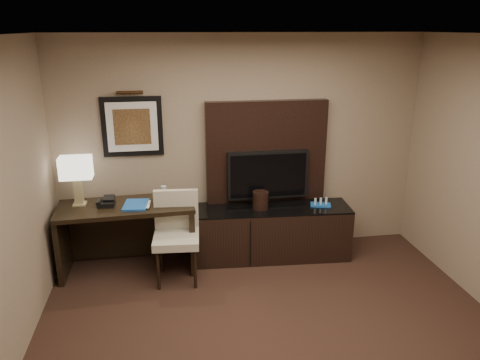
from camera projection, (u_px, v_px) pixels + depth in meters
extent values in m
cube|color=silver|center=(305.00, 37.00, 3.01)|extent=(4.50, 5.00, 0.01)
cube|color=gray|center=(242.00, 147.00, 5.77)|extent=(4.50, 0.01, 2.70)
cube|color=black|center=(128.00, 237.00, 5.48)|extent=(1.56, 0.72, 0.82)
cube|color=black|center=(272.00, 232.00, 5.81)|extent=(1.94, 0.64, 0.66)
cube|color=black|center=(266.00, 153.00, 5.79)|extent=(1.50, 0.12, 1.30)
cube|color=black|center=(268.00, 175.00, 5.77)|extent=(1.00, 0.08, 0.60)
cube|color=black|center=(132.00, 127.00, 5.46)|extent=(0.70, 0.04, 0.70)
cylinder|color=#432B15|center=(130.00, 92.00, 5.30)|extent=(0.04, 0.04, 0.30)
cube|color=#1B55AF|center=(136.00, 205.00, 5.32)|extent=(0.30, 0.38, 0.02)
imported|color=#BDB895|center=(134.00, 196.00, 5.27)|extent=(0.18, 0.03, 0.24)
cylinder|color=#ABBAC2|center=(164.00, 194.00, 5.42)|extent=(0.07, 0.07, 0.19)
cylinder|color=black|center=(260.00, 200.00, 5.65)|extent=(0.23, 0.23, 0.22)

